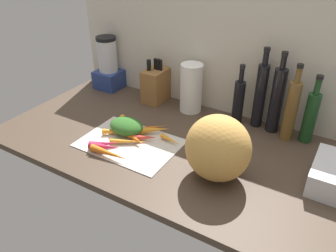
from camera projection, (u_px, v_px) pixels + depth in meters
The scene contains 24 objects.
ground_plane at pixel (189, 149), 143.73cm from camera, with size 170.00×80.00×3.00cm, color #47382B.
wall_back at pixel (230, 53), 155.96cm from camera, with size 170.00×3.00×60.00cm, color beige.
cutting_board at pixel (130, 143), 144.63cm from camera, with size 41.57×29.39×0.80cm, color beige.
carrot_0 at pixel (129, 141), 142.72cm from camera, with size 2.19×2.19×16.50cm, color orange.
carrot_1 at pixel (170, 140), 143.84cm from camera, with size 2.19×2.19×10.05cm, color orange.
carrot_2 at pixel (127, 125), 153.97cm from camera, with size 2.81×2.81×15.64cm, color orange.
carrot_3 at pixel (119, 132), 149.11cm from camera, with size 2.44×2.44×15.08cm, color orange.
carrot_4 at pixel (104, 144), 140.52cm from camera, with size 2.96×2.96×12.33cm, color #B2264C.
carrot_5 at pixel (133, 138), 144.41cm from camera, with size 3.23×3.23×13.84cm, color orange.
carrot_6 at pixel (149, 128), 152.05cm from camera, with size 2.44×2.44×16.56cm, color orange.
carrot_7 at pixel (109, 153), 134.43cm from camera, with size 3.12×3.12×17.68cm, color orange.
carrot_8 at pixel (145, 138), 144.88cm from camera, with size 2.71×2.71×10.13cm, color red.
carrot_9 at pixel (105, 147), 138.32cm from camera, with size 3.32×3.32×13.44cm, color #B2264C.
carrot_10 at pixel (153, 130), 149.80cm from camera, with size 3.37×3.37×14.87cm, color orange.
carrot_greens_pile at pixel (126, 126), 149.16cm from camera, with size 15.85×12.19×6.71cm, color #2D6023.
winter_squash at pixel (218, 148), 119.73cm from camera, with size 24.02×21.94×25.02cm, color gold.
knife_block at pixel (156, 85), 175.73cm from camera, with size 9.87×14.28×22.87cm.
blender_appliance at pixel (108, 66), 188.96cm from camera, with size 14.28×14.28×29.44cm.
paper_towel_roll at pixel (191, 88), 164.92cm from camera, with size 10.87×10.87×24.40cm, color white.
bottle_0 at pixel (239, 101), 155.06cm from camera, with size 5.03×5.03×28.68cm.
bottle_1 at pixel (260, 94), 150.24cm from camera, with size 5.09×5.09×37.31cm.
bottle_2 at pixel (277, 99), 146.30cm from camera, with size 5.64×5.64×37.07cm.
bottle_3 at pixel (291, 110), 141.00cm from camera, with size 5.30×5.30×34.43cm.
bottle_4 at pixel (310, 116), 140.67cm from camera, with size 5.38×5.38×30.33cm.
Camera 1 is at (53.31, -106.04, 80.63)cm, focal length 35.99 mm.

